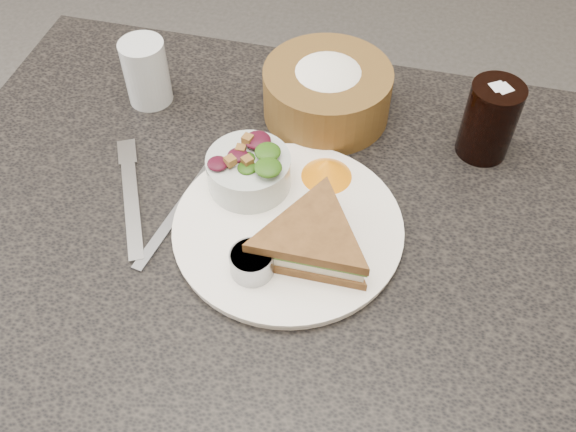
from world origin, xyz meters
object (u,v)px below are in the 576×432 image
(dinner_plate, at_px, (288,228))
(dressing_ramekin, at_px, (252,263))
(dining_table, at_px, (289,351))
(bread_basket, at_px, (327,85))
(water_glass, at_px, (146,72))
(salad_bowl, at_px, (249,167))
(sandwich, at_px, (312,240))
(cola_glass, at_px, (491,117))

(dinner_plate, distance_m, dressing_ramekin, 0.08)
(dining_table, bearing_deg, dinner_plate, -78.85)
(bread_basket, height_order, water_glass, bread_basket)
(salad_bowl, xyz_separation_m, dressing_ramekin, (0.04, -0.13, -0.02))
(bread_basket, bearing_deg, dinner_plate, -90.29)
(dinner_plate, xyz_separation_m, water_glass, (-0.27, 0.20, 0.04))
(dining_table, distance_m, sandwich, 0.42)
(dining_table, relative_size, bread_basket, 5.37)
(salad_bowl, bearing_deg, cola_glass, 27.05)
(cola_glass, xyz_separation_m, water_glass, (-0.50, -0.01, -0.01))
(dinner_plate, relative_size, dressing_ramekin, 5.47)
(bread_basket, bearing_deg, dressing_ramekin, -94.75)
(dinner_plate, height_order, water_glass, water_glass)
(sandwich, height_order, salad_bowl, salad_bowl)
(salad_bowl, distance_m, dressing_ramekin, 0.14)
(dining_table, distance_m, dressing_ramekin, 0.42)
(salad_bowl, bearing_deg, dressing_ramekin, -72.61)
(dining_table, bearing_deg, water_glass, 145.80)
(dinner_plate, xyz_separation_m, dressing_ramekin, (-0.02, -0.08, 0.02))
(sandwich, bearing_deg, dressing_ramekin, -145.24)
(dinner_plate, xyz_separation_m, sandwich, (0.04, -0.03, 0.03))
(dinner_plate, height_order, salad_bowl, salad_bowl)
(water_glass, bearing_deg, dining_table, -34.20)
(dining_table, height_order, sandwich, sandwich)
(salad_bowl, bearing_deg, dinner_plate, -40.23)
(dressing_ramekin, bearing_deg, cola_glass, 48.25)
(dining_table, distance_m, bread_basket, 0.48)
(cola_glass, bearing_deg, sandwich, -128.54)
(dinner_plate, height_order, cola_glass, cola_glass)
(bread_basket, bearing_deg, sandwich, -82.06)
(sandwich, distance_m, cola_glass, 0.31)
(bread_basket, distance_m, cola_glass, 0.23)
(dressing_ramekin, bearing_deg, salad_bowl, 107.39)
(dining_table, height_order, dressing_ramekin, dressing_ramekin)
(dinner_plate, relative_size, cola_glass, 2.32)
(bread_basket, bearing_deg, dining_table, -91.63)
(salad_bowl, relative_size, dressing_ramekin, 2.09)
(dining_table, distance_m, cola_glass, 0.53)
(dinner_plate, bearing_deg, bread_basket, 89.71)
(cola_glass, bearing_deg, water_glass, -179.21)
(dressing_ramekin, bearing_deg, dining_table, 79.00)
(sandwich, bearing_deg, dinner_plate, 138.32)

